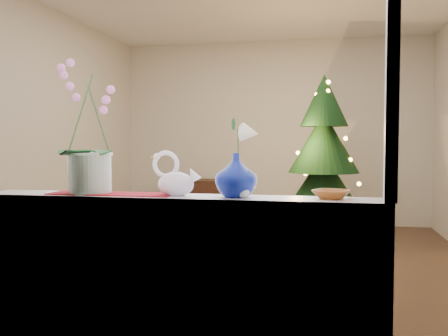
{
  "coord_description": "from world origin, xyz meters",
  "views": [
    {
      "loc": [
        0.78,
        -4.93,
        1.21
      ],
      "look_at": [
        0.06,
        -1.4,
        1.02
      ],
      "focal_mm": 40.0,
      "sensor_mm": 36.0,
      "label": 1
    }
  ],
  "objects_px": {
    "side_table": "(197,201)",
    "paperweight": "(243,192)",
    "amber_dish": "(331,195)",
    "blue_vase": "(236,172)",
    "swan": "(176,175)",
    "orchid_pot": "(89,126)",
    "xmas_tree": "(324,159)"
  },
  "relations": [
    {
      "from": "paperweight",
      "to": "side_table",
      "type": "height_order",
      "value": "paperweight"
    },
    {
      "from": "swan",
      "to": "amber_dish",
      "type": "xyz_separation_m",
      "value": [
        0.82,
        0.02,
        -0.09
      ]
    },
    {
      "from": "swan",
      "to": "side_table",
      "type": "height_order",
      "value": "swan"
    },
    {
      "from": "paperweight",
      "to": "side_table",
      "type": "xyz_separation_m",
      "value": [
        -1.44,
        4.6,
        -0.63
      ]
    },
    {
      "from": "paperweight",
      "to": "side_table",
      "type": "relative_size",
      "value": 0.08
    },
    {
      "from": "swan",
      "to": "amber_dish",
      "type": "relative_size",
      "value": 1.7
    },
    {
      "from": "orchid_pot",
      "to": "swan",
      "type": "relative_size",
      "value": 2.81
    },
    {
      "from": "xmas_tree",
      "to": "amber_dish",
      "type": "bearing_deg",
      "value": -89.06
    },
    {
      "from": "swan",
      "to": "xmas_tree",
      "type": "distance_m",
      "value": 3.56
    },
    {
      "from": "swan",
      "to": "amber_dish",
      "type": "height_order",
      "value": "swan"
    },
    {
      "from": "blue_vase",
      "to": "amber_dish",
      "type": "distance_m",
      "value": 0.5
    },
    {
      "from": "orchid_pot",
      "to": "side_table",
      "type": "xyz_separation_m",
      "value": [
        -0.56,
        4.54,
        -0.97
      ]
    },
    {
      "from": "swan",
      "to": "side_table",
      "type": "bearing_deg",
      "value": 87.52
    },
    {
      "from": "amber_dish",
      "to": "swan",
      "type": "bearing_deg",
      "value": -178.59
    },
    {
      "from": "swan",
      "to": "blue_vase",
      "type": "xyz_separation_m",
      "value": [
        0.33,
        0.01,
        0.02
      ]
    },
    {
      "from": "swan",
      "to": "side_table",
      "type": "distance_m",
      "value": 4.74
    },
    {
      "from": "swan",
      "to": "blue_vase",
      "type": "height_order",
      "value": "blue_vase"
    },
    {
      "from": "swan",
      "to": "amber_dish",
      "type": "distance_m",
      "value": 0.82
    },
    {
      "from": "paperweight",
      "to": "amber_dish",
      "type": "height_order",
      "value": "paperweight"
    },
    {
      "from": "swan",
      "to": "side_table",
      "type": "relative_size",
      "value": 0.31
    },
    {
      "from": "orchid_pot",
      "to": "xmas_tree",
      "type": "relative_size",
      "value": 0.38
    },
    {
      "from": "xmas_tree",
      "to": "blue_vase",
      "type": "bearing_deg",
      "value": -97.12
    },
    {
      "from": "side_table",
      "to": "paperweight",
      "type": "bearing_deg",
      "value": -72.94
    },
    {
      "from": "amber_dish",
      "to": "xmas_tree",
      "type": "bearing_deg",
      "value": 90.94
    },
    {
      "from": "orchid_pot",
      "to": "blue_vase",
      "type": "height_order",
      "value": "orchid_pot"
    },
    {
      "from": "amber_dish",
      "to": "side_table",
      "type": "distance_m",
      "value": 4.95
    },
    {
      "from": "orchid_pot",
      "to": "blue_vase",
      "type": "relative_size",
      "value": 2.85
    },
    {
      "from": "xmas_tree",
      "to": "side_table",
      "type": "xyz_separation_m",
      "value": [
        -1.83,
        1.08,
        -0.68
      ]
    },
    {
      "from": "blue_vase",
      "to": "amber_dish",
      "type": "height_order",
      "value": "blue_vase"
    },
    {
      "from": "side_table",
      "to": "blue_vase",
      "type": "bearing_deg",
      "value": -73.3
    },
    {
      "from": "swan",
      "to": "xmas_tree",
      "type": "height_order",
      "value": "xmas_tree"
    },
    {
      "from": "orchid_pot",
      "to": "swan",
      "type": "distance_m",
      "value": 0.57
    }
  ]
}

